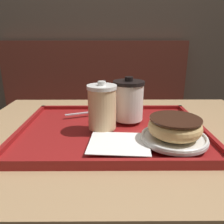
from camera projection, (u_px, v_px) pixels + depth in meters
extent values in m
cube|color=brown|center=(116.00, 11.00, 1.56)|extent=(8.00, 0.05, 2.40)
cube|color=brown|center=(94.00, 150.00, 1.62)|extent=(1.34, 0.44, 0.45)
cube|color=brown|center=(94.00, 79.00, 1.63)|extent=(1.34, 0.08, 0.55)
cube|color=tan|center=(124.00, 134.00, 0.67)|extent=(0.94, 0.70, 0.03)
cube|color=maroon|center=(112.00, 131.00, 0.64)|extent=(0.53, 0.40, 0.01)
cube|color=maroon|center=(113.00, 162.00, 0.46)|extent=(0.53, 0.01, 0.01)
cube|color=maroon|center=(112.00, 107.00, 0.82)|extent=(0.53, 0.01, 0.01)
cube|color=maroon|center=(24.00, 127.00, 0.64)|extent=(0.01, 0.40, 0.01)
cube|color=maroon|center=(200.00, 127.00, 0.64)|extent=(0.01, 0.40, 0.01)
cube|color=white|center=(119.00, 143.00, 0.53)|extent=(0.15, 0.13, 0.00)
cylinder|color=#E0B784|center=(102.00, 109.00, 0.60)|extent=(0.08, 0.08, 0.11)
cylinder|color=white|center=(102.00, 87.00, 0.58)|extent=(0.08, 0.08, 0.01)
cylinder|color=white|center=(102.00, 83.00, 0.58)|extent=(0.02, 0.02, 0.01)
cylinder|color=white|center=(128.00, 102.00, 0.67)|extent=(0.09, 0.09, 0.11)
cylinder|color=black|center=(129.00, 83.00, 0.65)|extent=(0.10, 0.10, 0.01)
cylinder|color=black|center=(129.00, 79.00, 0.65)|extent=(0.03, 0.03, 0.01)
cylinder|color=white|center=(174.00, 139.00, 0.54)|extent=(0.16, 0.16, 0.01)
torus|color=white|center=(174.00, 136.00, 0.54)|extent=(0.16, 0.16, 0.01)
torus|color=#DBB270|center=(175.00, 127.00, 0.53)|extent=(0.13, 0.13, 0.04)
cylinder|color=#381E14|center=(176.00, 119.00, 0.52)|extent=(0.12, 0.12, 0.00)
ellipsoid|color=silver|center=(103.00, 110.00, 0.76)|extent=(0.04, 0.03, 0.01)
cube|color=silver|center=(82.00, 113.00, 0.73)|extent=(0.11, 0.05, 0.00)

